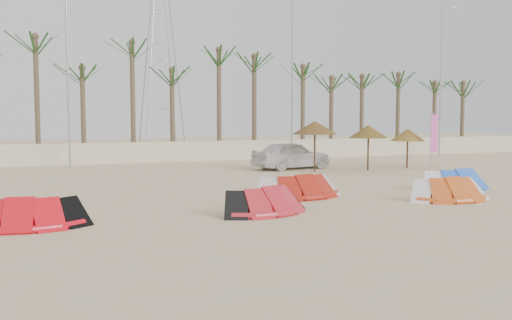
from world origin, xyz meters
name	(u,v)px	position (x,y,z in m)	size (l,w,h in m)	color
ground	(332,221)	(0.00, 0.00, 0.00)	(120.00, 120.00, 0.00)	#DDB67F
boundary_wall	(166,152)	(0.00, 22.00, 0.65)	(60.00, 0.30, 1.30)	beige
palm_line	(170,63)	(0.67, 23.50, 6.44)	(52.00, 4.00, 7.70)	brown
lamp_b	(68,66)	(-5.96, 20.00, 5.77)	(1.25, 0.14, 11.00)	#A5A8AD
lamp_c	(293,73)	(8.04, 20.00, 5.77)	(1.25, 0.14, 11.00)	#A5A8AD
lamp_d	(441,77)	(20.04, 20.00, 5.77)	(1.25, 0.14, 11.00)	#A5A8AD
pylon	(162,155)	(1.00, 28.00, 0.00)	(3.00, 3.00, 14.00)	#A5A8AD
kite_red_left	(22,211)	(-8.25, 2.37, 0.42)	(3.53, 1.93, 0.90)	red
kite_red_mid	(263,199)	(-1.28, 2.08, 0.42)	(3.49, 2.42, 0.90)	red
kite_red_right	(297,185)	(1.16, 4.80, 0.42)	(3.63, 1.97, 0.90)	#AA1F10
kite_orange	(445,188)	(5.73, 2.11, 0.42)	(3.09, 1.73, 0.90)	#D7571C
kite_blue	(452,178)	(8.10, 4.53, 0.42)	(3.48, 1.91, 0.90)	blue
parasol_left	(315,128)	(6.01, 12.81, 2.34)	(2.42, 2.42, 2.70)	#4C331E
parasol_mid	(368,132)	(9.13, 12.52, 2.11)	(2.16, 2.16, 2.47)	#4C331E
parasol_right	(408,135)	(11.91, 12.81, 1.89)	(1.98, 1.98, 2.24)	#4C331E
flag_pink	(433,135)	(12.59, 11.44, 1.91)	(0.45, 0.09, 3.22)	#A5A8AD
flag_green	(435,134)	(13.84, 12.84, 1.91)	(0.43, 0.19, 3.22)	#A5A8AD
car	(291,155)	(5.49, 14.65, 0.78)	(1.84, 4.57, 1.56)	silver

